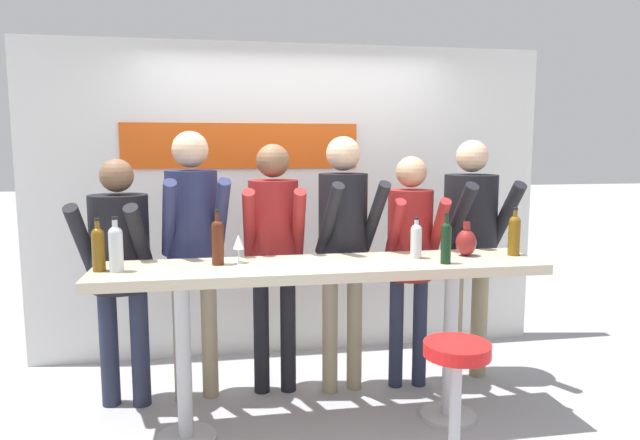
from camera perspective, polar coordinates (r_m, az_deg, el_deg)
ground_plane at (r=3.79m, az=0.24°, el=-20.07°), size 40.00×40.00×0.00m
back_wall at (r=4.78m, az=-2.84°, el=1.95°), size 4.28×0.12×2.57m
tasting_table at (r=3.46m, az=0.25°, el=-6.85°), size 2.68×0.57×1.05m
bar_stool at (r=3.13m, az=13.42°, el=-16.33°), size 0.36×0.36×0.76m
person_far_left at (r=3.97m, az=-19.38°, el=-3.47°), size 0.51×0.60×1.67m
person_left at (r=3.92m, az=-12.61°, el=-1.42°), size 0.47×0.60×1.84m
person_center_left at (r=3.96m, az=-4.65°, el=-2.01°), size 0.43×0.56×1.76m
person_center at (r=3.96m, az=2.35°, el=-1.43°), size 0.46×0.59×1.81m
person_center_right at (r=4.10m, az=9.00°, el=-2.48°), size 0.40×0.52×1.67m
person_right at (r=4.34m, az=14.80°, el=-1.30°), size 0.50×0.60×1.79m
wine_bottle_0 at (r=3.36m, az=-19.74°, el=-2.52°), size 0.08×0.08×0.31m
wine_bottle_1 at (r=3.47m, az=12.50°, el=-2.05°), size 0.06×0.06×0.31m
wine_bottle_2 at (r=3.41m, az=-10.21°, el=-1.97°), size 0.07×0.07×0.33m
wine_bottle_3 at (r=3.85m, az=18.86°, el=-1.29°), size 0.08×0.08×0.31m
wine_bottle_4 at (r=3.60m, az=9.60°, el=-1.92°), size 0.07×0.07×0.26m
wine_bottle_5 at (r=3.41m, az=-21.30°, el=-2.55°), size 0.07×0.07×0.30m
wine_glass_0 at (r=3.44m, az=-8.15°, el=-2.25°), size 0.07×0.07×0.18m
decorative_vase at (r=3.76m, az=14.40°, el=-2.15°), size 0.13×0.13×0.22m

